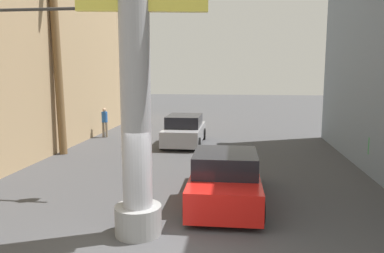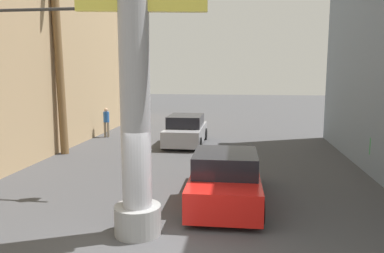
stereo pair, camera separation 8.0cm
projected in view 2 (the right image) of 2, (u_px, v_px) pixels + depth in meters
name	position (u px, v px, depth m)	size (l,w,h in m)	color
ground_plane	(211.00, 155.00, 17.31)	(90.47, 90.47, 0.00)	#424244
building_left	(27.00, 45.00, 20.86)	(6.87, 27.62, 10.58)	tan
neon_sign_pole	(133.00, 13.00, 8.24)	(3.20, 1.11, 10.69)	#9E9EA3
traffic_light_mast	(34.00, 60.00, 12.03)	(6.01, 0.32, 5.89)	#333333
car_lead	(226.00, 178.00, 11.15)	(2.14, 4.80, 1.56)	black
car_far	(186.00, 130.00, 19.91)	(2.02, 4.27, 1.56)	black
palm_tree_mid_right	(380.00, 33.00, 16.99)	(3.20, 3.35, 9.61)	brown
palm_tree_mid_left	(57.00, 36.00, 16.95)	(2.91, 2.97, 9.25)	brown
pedestrian_mid_right	(374.00, 150.00, 13.94)	(0.47, 0.47, 1.64)	gray
pedestrian_far_left	(106.00, 120.00, 21.99)	(0.35, 0.35, 1.73)	gray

